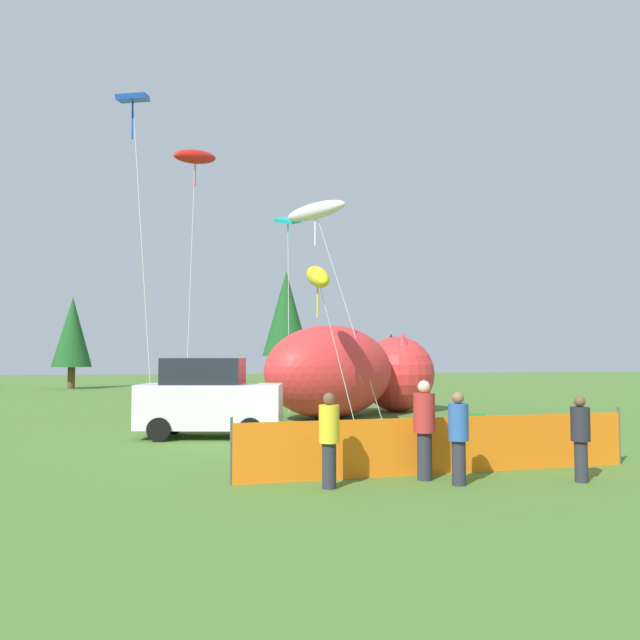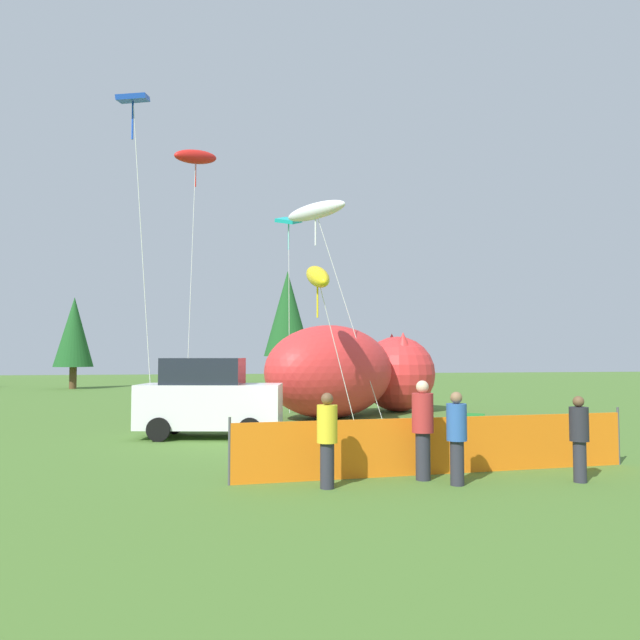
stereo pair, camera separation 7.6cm
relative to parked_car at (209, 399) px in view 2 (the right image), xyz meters
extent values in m
plane|color=#4C752D|center=(2.87, -1.82, -1.09)|extent=(120.00, 120.00, 0.00)
cube|color=white|center=(0.04, -0.01, -0.20)|extent=(4.24, 2.43, 1.23)
cube|color=#1E232D|center=(-0.15, 0.03, 0.79)|extent=(2.46, 1.94, 0.74)
cylinder|color=black|center=(1.42, 0.54, -0.77)|extent=(0.68, 0.36, 0.65)
cylinder|color=black|center=(1.09, -1.06, -0.77)|extent=(0.68, 0.36, 0.65)
cylinder|color=black|center=(-1.00, 1.04, -0.77)|extent=(0.68, 0.36, 0.65)
cylinder|color=black|center=(-1.33, -0.56, -0.77)|extent=(0.68, 0.36, 0.65)
cube|color=#267F33|center=(6.64, -3.22, -0.64)|extent=(0.66, 0.66, 0.03)
cube|color=#267F33|center=(6.52, -3.41, -0.42)|extent=(0.40, 0.27, 0.43)
cylinder|color=#A5A5AD|center=(6.58, -2.94, -0.87)|extent=(0.02, 0.02, 0.46)
cylinder|color=#A5A5AD|center=(6.92, -3.16, -0.87)|extent=(0.02, 0.02, 0.46)
cylinder|color=#A5A5AD|center=(6.36, -3.28, -0.87)|extent=(0.02, 0.02, 0.46)
cylinder|color=#A5A5AD|center=(6.70, -3.50, -0.87)|extent=(0.02, 0.02, 0.46)
ellipsoid|color=red|center=(4.48, 4.68, 0.63)|extent=(6.64, 5.96, 3.44)
ellipsoid|color=yellow|center=(4.48, 4.68, -0.15)|extent=(4.45, 4.14, 1.55)
sphere|color=red|center=(7.74, 6.77, 0.45)|extent=(3.10, 3.10, 3.10)
cone|color=red|center=(7.74, 7.55, 1.69)|extent=(0.87, 0.87, 0.93)
cone|color=red|center=(7.74, 6.00, 1.69)|extent=(0.87, 0.87, 0.93)
cube|color=orange|center=(4.46, -6.31, -0.54)|extent=(8.28, 0.64, 1.11)
cylinder|color=#4C4C51|center=(0.32, -6.61, -0.48)|extent=(0.05, 0.05, 1.22)
cylinder|color=#4C4C51|center=(8.60, -6.01, -0.48)|extent=(0.05, 0.05, 1.22)
cylinder|color=#2D2D38|center=(3.91, -6.81, -0.65)|extent=(0.28, 0.28, 0.88)
cylinder|color=#B72D2D|center=(3.91, -6.81, 0.16)|extent=(0.41, 0.41, 0.74)
sphere|color=beige|center=(3.91, -6.81, 0.65)|extent=(0.24, 0.24, 0.24)
cylinder|color=#2D2D38|center=(4.36, -7.37, -0.70)|extent=(0.25, 0.25, 0.80)
cylinder|color=#2D59A5|center=(4.36, -7.37, 0.03)|extent=(0.36, 0.36, 0.66)
sphere|color=#8C6647|center=(4.36, -7.37, 0.47)|extent=(0.22, 0.22, 0.22)
cylinder|color=#2D2D38|center=(6.68, -7.54, -0.72)|extent=(0.23, 0.23, 0.75)
cylinder|color=#26262D|center=(6.68, -7.54, -0.03)|extent=(0.34, 0.34, 0.63)
sphere|color=brown|center=(6.68, -7.54, 0.39)|extent=(0.20, 0.20, 0.20)
cylinder|color=#2D2D38|center=(2.00, -7.20, -0.70)|extent=(0.25, 0.25, 0.80)
cylinder|color=yellow|center=(2.00, -7.20, 0.03)|extent=(0.36, 0.36, 0.66)
sphere|color=brown|center=(2.00, -7.20, 0.47)|extent=(0.22, 0.22, 0.22)
cylinder|color=silver|center=(4.98, 3.90, 2.76)|extent=(2.19, 1.43, 7.72)
ellipsoid|color=white|center=(3.90, 4.60, 6.61)|extent=(2.16, 3.03, 0.62)
cylinder|color=white|center=(3.90, 4.60, 5.91)|extent=(0.06, 0.06, 1.20)
cylinder|color=silver|center=(3.35, 7.89, 3.03)|extent=(0.24, 2.08, 8.26)
cube|color=#19B2B2|center=(3.46, 8.91, 7.16)|extent=(1.26, 1.24, 0.58)
cylinder|color=#19B2B2|center=(3.46, 8.91, 6.46)|extent=(0.06, 0.06, 1.20)
cylinder|color=silver|center=(-0.70, 7.71, 4.31)|extent=(0.26, 2.00, 10.81)
ellipsoid|color=red|center=(-0.59, 8.70, 9.71)|extent=(2.15, 1.59, 0.94)
cylinder|color=red|center=(-0.59, 8.70, 9.01)|extent=(0.06, 0.06, 1.20)
cylinder|color=silver|center=(3.95, 1.08, 1.31)|extent=(1.24, 0.11, 4.81)
ellipsoid|color=yellow|center=(3.34, 1.13, 3.71)|extent=(0.72, 2.58, 1.33)
cylinder|color=yellow|center=(3.34, 1.13, 3.01)|extent=(0.06, 0.06, 1.20)
cylinder|color=silver|center=(-2.01, 1.44, 4.07)|extent=(0.83, 0.50, 10.33)
cube|color=blue|center=(-2.41, 1.68, 9.24)|extent=(0.98, 1.00, 0.47)
cylinder|color=blue|center=(-2.41, 1.68, 8.54)|extent=(0.06, 0.06, 1.20)
cylinder|color=brown|center=(6.63, 33.13, 0.01)|extent=(0.71, 0.71, 2.21)
cone|color=#1E5623|center=(6.63, 33.13, 4.66)|extent=(3.90, 3.90, 7.09)
cylinder|color=brown|center=(-9.00, 27.29, -0.34)|extent=(0.48, 0.48, 1.51)
cone|color=#1E5623|center=(-9.00, 27.29, 2.82)|extent=(2.65, 2.65, 4.82)
camera|label=1|loc=(-0.22, -18.05, 1.25)|focal=35.00mm
camera|label=2|loc=(-0.14, -18.06, 1.25)|focal=35.00mm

